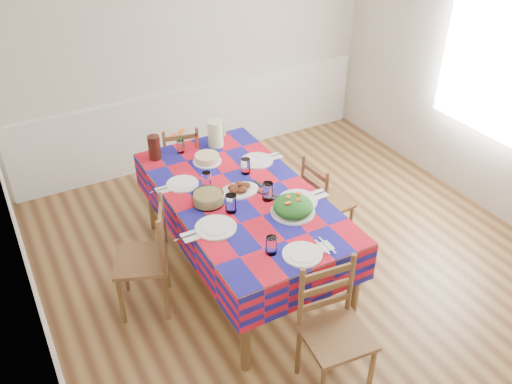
% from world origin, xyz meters
% --- Properties ---
extents(room, '(4.58, 5.08, 2.78)m').
position_xyz_m(room, '(0.00, 0.00, 1.35)').
color(room, brown).
rests_on(room, ground).
extents(wainscot, '(4.41, 0.06, 0.92)m').
position_xyz_m(wainscot, '(0.00, 2.48, 0.49)').
color(wainscot, white).
rests_on(wainscot, room).
extents(window_right, '(0.00, 1.40, 1.40)m').
position_xyz_m(window_right, '(2.23, 0.30, 1.50)').
color(window_right, white).
rests_on(window_right, room).
extents(dining_table, '(1.18, 2.19, 0.85)m').
position_xyz_m(dining_table, '(-0.52, 0.33, 0.76)').
color(dining_table, brown).
rests_on(dining_table, room).
extents(setting_near_head, '(0.48, 0.32, 0.14)m').
position_xyz_m(setting_near_head, '(-0.56, -0.55, 0.88)').
color(setting_near_head, white).
rests_on(setting_near_head, dining_table).
extents(setting_left_near, '(0.59, 0.35, 0.16)m').
position_xyz_m(setting_left_near, '(-0.85, 0.04, 0.89)').
color(setting_left_near, white).
rests_on(setting_left_near, dining_table).
extents(setting_left_far, '(0.51, 0.30, 0.13)m').
position_xyz_m(setting_left_far, '(-0.84, 0.65, 0.88)').
color(setting_left_far, white).
rests_on(setting_left_far, dining_table).
extents(setting_right_near, '(0.61, 0.35, 0.16)m').
position_xyz_m(setting_right_near, '(-0.22, 0.05, 0.89)').
color(setting_right_near, white).
rests_on(setting_right_near, dining_table).
extents(setting_right_far, '(0.57, 0.33, 0.14)m').
position_xyz_m(setting_right_far, '(-0.20, 0.68, 0.88)').
color(setting_right_far, white).
rests_on(setting_right_far, dining_table).
extents(meat_platter, '(0.35, 0.25, 0.07)m').
position_xyz_m(meat_platter, '(-0.52, 0.36, 0.88)').
color(meat_platter, white).
rests_on(meat_platter, dining_table).
extents(salad_platter, '(0.36, 0.36, 0.15)m').
position_xyz_m(salad_platter, '(-0.28, -0.12, 0.91)').
color(salad_platter, white).
rests_on(salad_platter, dining_table).
extents(pasta_bowl, '(0.26, 0.26, 0.09)m').
position_xyz_m(pasta_bowl, '(-0.82, 0.33, 0.90)').
color(pasta_bowl, white).
rests_on(pasta_bowl, dining_table).
extents(cake, '(0.27, 0.27, 0.07)m').
position_xyz_m(cake, '(-0.55, 0.95, 0.89)').
color(cake, white).
rests_on(cake, dining_table).
extents(serving_utensils, '(0.17, 0.39, 0.01)m').
position_xyz_m(serving_utensils, '(-0.33, 0.24, 0.86)').
color(serving_utensils, black).
rests_on(serving_utensils, dining_table).
extents(flower_vase, '(0.15, 0.12, 0.24)m').
position_xyz_m(flower_vase, '(-0.69, 1.23, 0.95)').
color(flower_vase, white).
rests_on(flower_vase, dining_table).
extents(hot_sauce, '(0.04, 0.04, 0.15)m').
position_xyz_m(hot_sauce, '(-0.52, 1.25, 0.93)').
color(hot_sauce, '#B4270E').
rests_on(hot_sauce, dining_table).
extents(green_pitcher, '(0.15, 0.15, 0.26)m').
position_xyz_m(green_pitcher, '(-0.34, 1.20, 0.98)').
color(green_pitcher, '#D0F2AA').
rests_on(green_pitcher, dining_table).
extents(tea_pitcher, '(0.12, 0.12, 0.23)m').
position_xyz_m(tea_pitcher, '(-0.95, 1.24, 0.97)').
color(tea_pitcher, '#33130B').
rests_on(tea_pitcher, dining_table).
extents(name_card, '(0.08, 0.02, 0.02)m').
position_xyz_m(name_card, '(-0.53, -0.73, 0.86)').
color(name_card, white).
rests_on(name_card, dining_table).
extents(chair_near, '(0.50, 0.48, 1.02)m').
position_xyz_m(chair_near, '(-0.51, -1.05, 0.50)').
color(chair_near, brown).
rests_on(chair_near, room).
extents(chair_far, '(0.47, 0.46, 0.89)m').
position_xyz_m(chair_far, '(-0.53, 1.72, 0.44)').
color(chair_far, brown).
rests_on(chair_far, room).
extents(chair_left, '(0.56, 0.57, 1.01)m').
position_xyz_m(chair_left, '(-1.40, 0.31, 0.50)').
color(chair_left, brown).
rests_on(chair_left, room).
extents(chair_right, '(0.42, 0.43, 0.93)m').
position_xyz_m(chair_right, '(0.36, 0.33, 0.46)').
color(chair_right, brown).
rests_on(chair_right, room).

